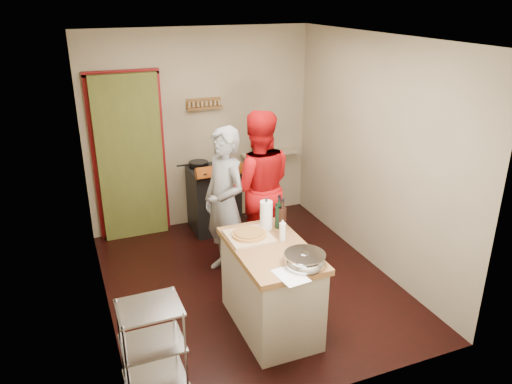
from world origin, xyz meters
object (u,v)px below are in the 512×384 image
wire_shelving (152,344)px  stove (214,198)px  person_red (258,187)px  person_stripe (225,204)px  island (271,285)px

wire_shelving → stove: bearing=63.1°
person_red → wire_shelving: bearing=61.8°
wire_shelving → person_stripe: bearing=53.5°
person_red → stove: bearing=-59.3°
stove → wire_shelving: size_ratio=1.26×
island → person_stripe: (-0.08, 1.09, 0.40)m
person_stripe → person_red: bearing=99.4°
person_stripe → person_red: (0.48, 0.22, 0.05)m
island → stove: bearing=86.4°
wire_shelving → person_red: size_ratio=0.45×
wire_shelving → island: (1.19, 0.41, 0.02)m
wire_shelving → person_stripe: (1.11, 1.50, 0.41)m
person_stripe → person_red: person_red is taller
island → person_red: (0.40, 1.32, 0.44)m
stove → person_stripe: 1.21m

